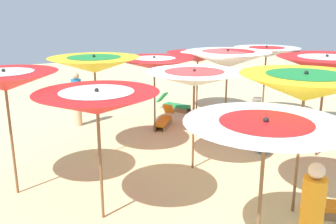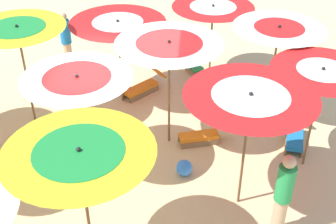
{
  "view_description": "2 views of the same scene",
  "coord_description": "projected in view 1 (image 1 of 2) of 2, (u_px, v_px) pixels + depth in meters",
  "views": [
    {
      "loc": [
        7.26,
        -4.69,
        3.49
      ],
      "look_at": [
        -1.21,
        -0.29,
        0.84
      ],
      "focal_mm": 39.42,
      "sensor_mm": 36.0,
      "label": 1
    },
    {
      "loc": [
        7.8,
        1.56,
        6.42
      ],
      "look_at": [
        0.5,
        1.08,
        1.45
      ],
      "focal_mm": 48.61,
      "sensor_mm": 36.0,
      "label": 2
    }
  ],
  "objects": [
    {
      "name": "ground",
      "position": [
        200.0,
        155.0,
        9.23
      ],
      "size": [
        37.02,
        37.02,
        0.04
      ],
      "primitive_type": "cube",
      "color": "beige"
    },
    {
      "name": "beach_umbrella_0",
      "position": [
        265.0,
        135.0,
        4.58
      ],
      "size": [
        2.06,
        2.06,
        2.22
      ],
      "color": "brown",
      "rests_on": "ground"
    },
    {
      "name": "beach_umbrella_1",
      "position": [
        305.0,
        87.0,
        6.02
      ],
      "size": [
        2.17,
        2.17,
        2.55
      ],
      "color": "brown",
      "rests_on": "ground"
    },
    {
      "name": "beach_umbrella_2",
      "position": [
        326.0,
        65.0,
        8.56
      ],
      "size": [
        2.28,
        2.28,
        2.5
      ],
      "color": "brown",
      "rests_on": "ground"
    },
    {
      "name": "beach_umbrella_3",
      "position": [
        326.0,
        60.0,
        10.28
      ],
      "size": [
        1.97,
        1.97,
        2.36
      ],
      "color": "brown",
      "rests_on": "ground"
    },
    {
      "name": "beach_umbrella_4",
      "position": [
        97.0,
        103.0,
        5.87
      ],
      "size": [
        2.01,
        2.01,
        2.3
      ],
      "color": "brown",
      "rests_on": "ground"
    },
    {
      "name": "beach_umbrella_5",
      "position": [
        194.0,
        78.0,
        7.88
      ],
      "size": [
        2.12,
        2.12,
        2.29
      ],
      "color": "brown",
      "rests_on": "ground"
    },
    {
      "name": "beach_umbrella_6",
      "position": [
        228.0,
        59.0,
        9.47
      ],
      "size": [
        2.21,
        2.21,
        2.53
      ],
      "color": "brown",
      "rests_on": "ground"
    },
    {
      "name": "beach_umbrella_7",
      "position": [
        266.0,
        52.0,
        11.53
      ],
      "size": [
        2.06,
        2.06,
        2.42
      ],
      "color": "brown",
      "rests_on": "ground"
    },
    {
      "name": "beach_umbrella_8",
      "position": [
        5.0,
        81.0,
        6.7
      ],
      "size": [
        1.92,
        1.92,
        2.47
      ],
      "color": "brown",
      "rests_on": "ground"
    },
    {
      "name": "beach_umbrella_9",
      "position": [
        94.0,
        65.0,
        8.52
      ],
      "size": [
        2.12,
        2.12,
        2.5
      ],
      "color": "brown",
      "rests_on": "ground"
    },
    {
      "name": "beach_umbrella_10",
      "position": [
        154.0,
        64.0,
        10.35
      ],
      "size": [
        2.3,
        2.3,
        2.25
      ],
      "color": "brown",
      "rests_on": "ground"
    },
    {
      "name": "beach_umbrella_11",
      "position": [
        198.0,
        57.0,
        12.51
      ],
      "size": [
        2.14,
        2.14,
        2.17
      ],
      "color": "brown",
      "rests_on": "ground"
    },
    {
      "name": "lounger_0",
      "position": [
        164.0,
        120.0,
        11.42
      ],
      "size": [
        1.19,
        1.13,
        0.59
      ],
      "rotation": [
        0.0,
        0.0,
        5.54
      ],
      "color": "olive",
      "rests_on": "ground"
    },
    {
      "name": "lounger_1",
      "position": [
        257.0,
        108.0,
        12.77
      ],
      "size": [
        1.19,
        1.02,
        0.52
      ],
      "rotation": [
        0.0,
        0.0,
        5.63
      ],
      "color": "#333338",
      "rests_on": "ground"
    },
    {
      "name": "lounger_2",
      "position": [
        297.0,
        120.0,
        11.44
      ],
      "size": [
        1.35,
        0.61,
        0.52
      ],
      "rotation": [
        0.0,
        0.0,
        6.1
      ],
      "color": "olive",
      "rests_on": "ground"
    },
    {
      "name": "lounger_3",
      "position": [
        247.0,
        131.0,
        10.37
      ],
      "size": [
        0.63,
        1.31,
        0.58
      ],
      "rotation": [
        0.0,
        0.0,
        4.98
      ],
      "color": "olive",
      "rests_on": "ground"
    },
    {
      "name": "lounger_4",
      "position": [
        175.0,
        105.0,
        13.21
      ],
      "size": [
        1.28,
        0.92,
        0.61
      ],
      "rotation": [
        0.0,
        0.0,
        6.8
      ],
      "color": "olive",
      "rests_on": "ground"
    },
    {
      "name": "beachgoer_0",
      "position": [
        77.0,
        98.0,
        11.31
      ],
      "size": [
        0.3,
        0.3,
        1.67
      ],
      "rotation": [
        0.0,
        0.0,
        0.62
      ],
      "color": "#D8A87F",
      "rests_on": "ground"
    },
    {
      "name": "beachgoer_1",
      "position": [
        311.0,
        220.0,
        4.78
      ],
      "size": [
        0.3,
        0.3,
        1.66
      ],
      "rotation": [
        0.0,
        0.0,
        0.04
      ],
      "color": "beige",
      "rests_on": "ground"
    },
    {
      "name": "beach_ball",
      "position": [
        263.0,
        147.0,
        9.25
      ],
      "size": [
        0.34,
        0.34,
        0.34
      ],
      "primitive_type": "sphere",
      "color": "#337FE5",
      "rests_on": "ground"
    }
  ]
}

